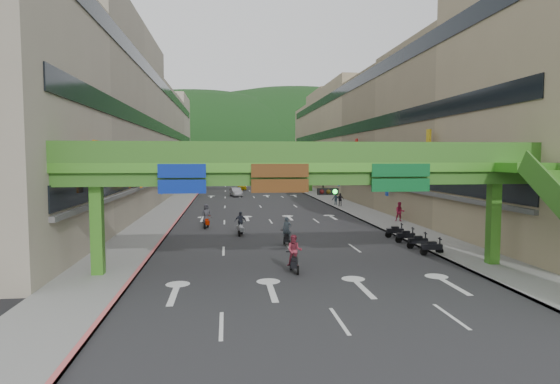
% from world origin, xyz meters
% --- Properties ---
extents(ground, '(320.00, 320.00, 0.00)m').
position_xyz_m(ground, '(0.00, 0.00, 0.00)').
color(ground, black).
rests_on(ground, ground).
extents(road_slab, '(18.00, 140.00, 0.02)m').
position_xyz_m(road_slab, '(0.00, 50.00, 0.01)').
color(road_slab, '#28282B').
rests_on(road_slab, ground).
extents(sidewalk_left, '(4.00, 140.00, 0.15)m').
position_xyz_m(sidewalk_left, '(-11.00, 50.00, 0.07)').
color(sidewalk_left, gray).
rests_on(sidewalk_left, ground).
extents(sidewalk_right, '(4.00, 140.00, 0.15)m').
position_xyz_m(sidewalk_right, '(11.00, 50.00, 0.07)').
color(sidewalk_right, gray).
rests_on(sidewalk_right, ground).
extents(curb_left, '(0.20, 140.00, 0.18)m').
position_xyz_m(curb_left, '(-9.10, 50.00, 0.09)').
color(curb_left, '#CC5959').
rests_on(curb_left, ground).
extents(curb_right, '(0.20, 140.00, 0.18)m').
position_xyz_m(curb_right, '(9.10, 50.00, 0.09)').
color(curb_right, gray).
rests_on(curb_right, ground).
extents(building_row_left, '(12.80, 95.00, 19.00)m').
position_xyz_m(building_row_left, '(-18.93, 50.00, 9.46)').
color(building_row_left, '#9E937F').
rests_on(building_row_left, ground).
extents(building_row_right, '(12.80, 95.00, 19.00)m').
position_xyz_m(building_row_right, '(18.93, 50.00, 9.46)').
color(building_row_right, gray).
rests_on(building_row_right, ground).
extents(overpass_near, '(28.00, 12.27, 7.10)m').
position_xyz_m(overpass_near, '(0.93, 5.38, 5.21)').
color(overpass_near, '#4C9E2D').
rests_on(overpass_near, ground).
extents(overpass_far, '(28.00, 2.20, 7.10)m').
position_xyz_m(overpass_far, '(0.00, 65.00, 5.40)').
color(overpass_far, '#4C9E2D').
rests_on(overpass_far, ground).
extents(hill_left, '(168.00, 140.00, 112.00)m').
position_xyz_m(hill_left, '(-15.00, 160.00, 0.00)').
color(hill_left, '#1C4419').
rests_on(hill_left, ground).
extents(hill_right, '(208.00, 176.00, 128.00)m').
position_xyz_m(hill_right, '(25.00, 180.00, 0.00)').
color(hill_right, '#1C4419').
rests_on(hill_right, ground).
extents(bunting_string, '(26.00, 0.36, 0.47)m').
position_xyz_m(bunting_string, '(0.00, 30.00, 5.96)').
color(bunting_string, black).
rests_on(bunting_string, ground).
extents(scooter_rider_near, '(0.73, 1.59, 2.06)m').
position_xyz_m(scooter_rider_near, '(-0.04, 13.43, 0.96)').
color(scooter_rider_near, black).
rests_on(scooter_rider_near, ground).
extents(scooter_rider_mid, '(0.96, 1.59, 2.08)m').
position_xyz_m(scooter_rider_mid, '(-0.62, 5.72, 1.08)').
color(scooter_rider_mid, black).
rests_on(scooter_rider_mid, ground).
extents(scooter_rider_left, '(1.00, 1.59, 1.95)m').
position_xyz_m(scooter_rider_left, '(-3.19, 18.18, 0.97)').
color(scooter_rider_left, gray).
rests_on(scooter_rider_left, ground).
extents(scooter_rider_far, '(1.00, 1.58, 2.18)m').
position_xyz_m(scooter_rider_far, '(-6.07, 22.36, 1.11)').
color(scooter_rider_far, '#7B1300').
rests_on(scooter_rider_far, ground).
extents(parked_scooter_row, '(1.60, 7.15, 1.08)m').
position_xyz_m(parked_scooter_row, '(8.80, 12.48, 0.52)').
color(parked_scooter_row, black).
rests_on(parked_scooter_row, ground).
extents(car_silver, '(2.13, 4.47, 1.41)m').
position_xyz_m(car_silver, '(-2.76, 55.72, 0.71)').
color(car_silver, gray).
rests_on(car_silver, ground).
extents(car_yellow, '(1.76, 4.30, 1.46)m').
position_xyz_m(car_yellow, '(-1.34, 70.92, 0.73)').
color(car_yellow, '#C2A50C').
rests_on(car_yellow, ground).
extents(pedestrian_red, '(1.01, 0.85, 1.85)m').
position_xyz_m(pedestrian_red, '(12.20, 23.69, 0.93)').
color(pedestrian_red, '#A61A3C').
rests_on(pedestrian_red, ground).
extents(pedestrian_dark, '(1.04, 0.69, 1.65)m').
position_xyz_m(pedestrian_dark, '(9.90, 38.06, 0.82)').
color(pedestrian_dark, black).
rests_on(pedestrian_dark, ground).
extents(pedestrian_blue, '(0.78, 0.53, 1.61)m').
position_xyz_m(pedestrian_blue, '(9.80, 40.00, 0.80)').
color(pedestrian_blue, '#293D4C').
rests_on(pedestrian_blue, ground).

